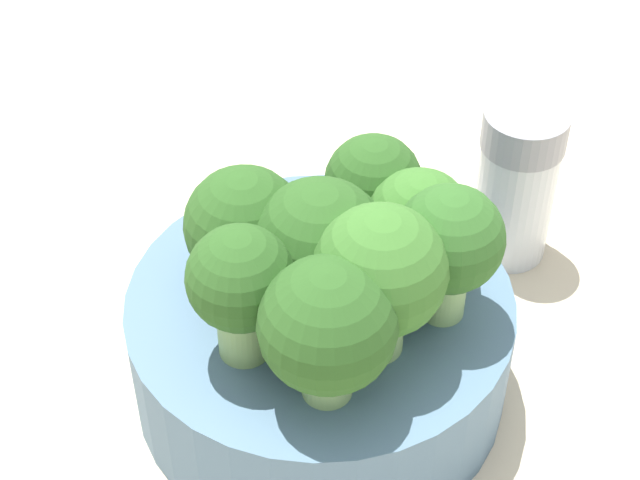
{
  "coord_description": "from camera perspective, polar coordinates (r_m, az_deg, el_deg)",
  "views": [
    {
      "loc": [
        0.1,
        0.27,
        0.35
      ],
      "look_at": [
        0.0,
        0.0,
        0.08
      ],
      "focal_mm": 60.0,
      "sensor_mm": 36.0,
      "label": 1
    }
  ],
  "objects": [
    {
      "name": "broccoli_floret_5",
      "position": [
        0.38,
        -4.25,
        -2.44
      ],
      "size": [
        0.04,
        0.04,
        0.06
      ],
      "color": "#7A9E5B",
      "rests_on": "bowl"
    },
    {
      "name": "ground_plane",
      "position": [
        0.46,
        0.0,
        -7.68
      ],
      "size": [
        3.0,
        3.0,
        0.0
      ],
      "primitive_type": "plane",
      "color": "beige"
    },
    {
      "name": "broccoli_floret_7",
      "position": [
        0.41,
        -4.04,
        0.69
      ],
      "size": [
        0.05,
        0.05,
        0.05
      ],
      "color": "#7A9E5B",
      "rests_on": "bowl"
    },
    {
      "name": "broccoli_floret_1",
      "position": [
        0.39,
        -0.41,
        -0.95
      ],
      "size": [
        0.05,
        0.05,
        0.06
      ],
      "color": "#84AD66",
      "rests_on": "bowl"
    },
    {
      "name": "broccoli_floret_3",
      "position": [
        0.41,
        5.05,
        1.3
      ],
      "size": [
        0.04,
        0.04,
        0.05
      ],
      "color": "#84AD66",
      "rests_on": "bowl"
    },
    {
      "name": "broccoli_floret_0",
      "position": [
        0.38,
        3.23,
        -1.89
      ],
      "size": [
        0.05,
        0.05,
        0.06
      ],
      "color": "#84AD66",
      "rests_on": "bowl"
    },
    {
      "name": "broccoli_floret_4",
      "position": [
        0.36,
        0.4,
        -4.72
      ],
      "size": [
        0.05,
        0.05,
        0.06
      ],
      "color": "#84AD66",
      "rests_on": "bowl"
    },
    {
      "name": "broccoli_floret_2",
      "position": [
        0.43,
        2.86,
        2.99
      ],
      "size": [
        0.04,
        0.04,
        0.05
      ],
      "color": "#7A9E5B",
      "rests_on": "bowl"
    },
    {
      "name": "pepper_shaker",
      "position": [
        0.5,
        10.43,
        3.0
      ],
      "size": [
        0.04,
        0.04,
        0.08
      ],
      "color": "silver",
      "rests_on": "ground_plane"
    },
    {
      "name": "broccoli_floret_6",
      "position": [
        0.39,
        6.9,
        -0.23
      ],
      "size": [
        0.04,
        0.04,
        0.06
      ],
      "color": "#8EB770",
      "rests_on": "bowl"
    },
    {
      "name": "bowl",
      "position": [
        0.44,
        0.0,
        -5.54
      ],
      "size": [
        0.15,
        0.15,
        0.05
      ],
      "primitive_type": "cylinder",
      "color": "slate",
      "rests_on": "ground_plane"
    }
  ]
}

